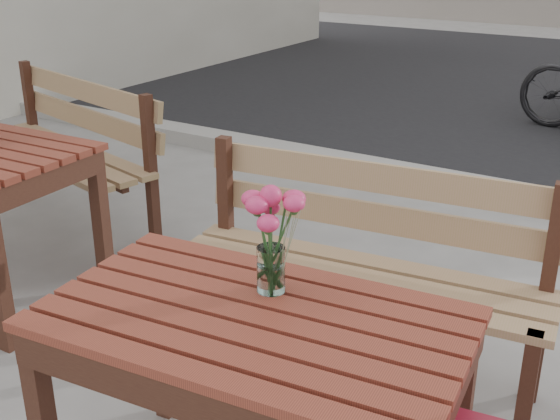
% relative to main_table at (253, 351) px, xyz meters
% --- Properties ---
extents(main_table, '(1.24, 0.80, 0.73)m').
position_rel_main_table_xyz_m(main_table, '(0.00, 0.00, 0.00)').
color(main_table, maroon).
rests_on(main_table, ground).
extents(main_bench, '(1.52, 0.60, 0.92)m').
position_rel_main_table_xyz_m(main_bench, '(-0.08, 0.91, -0.05)').
color(main_bench, '#9B7C50').
rests_on(main_bench, ground).
extents(main_vase, '(0.18, 0.18, 0.33)m').
position_rel_main_table_xyz_m(main_vase, '(-0.03, 0.14, 0.32)').
color(main_vase, white).
rests_on(main_vase, main_table).
extents(second_bench, '(1.57, 0.79, 0.94)m').
position_rel_main_table_xyz_m(second_bench, '(-2.24, 1.39, -0.04)').
color(second_bench, '#9B7C50').
rests_on(second_bench, ground).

